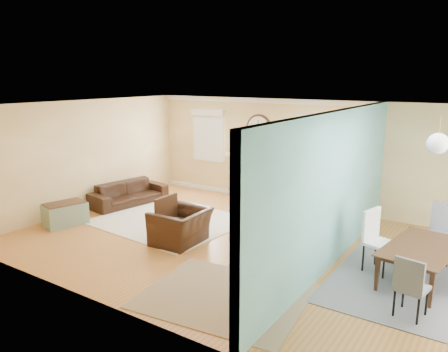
{
  "coord_description": "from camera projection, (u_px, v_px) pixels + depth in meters",
  "views": [
    {
      "loc": [
        3.83,
        -6.73,
        3.12
      ],
      "look_at": [
        -0.8,
        0.3,
        1.2
      ],
      "focal_mm": 35.0,
      "sensor_mm": 36.0,
      "label": 1
    }
  ],
  "objects": [
    {
      "name": "floor",
      "position": [
        251.0,
        246.0,
        8.22
      ],
      "size": [
        9.0,
        9.0,
        0.0
      ],
      "primitive_type": "plane",
      "color": "#AC6627",
      "rests_on": "ground"
    },
    {
      "name": "wall_back",
      "position": [
        314.0,
        155.0,
        10.38
      ],
      "size": [
        9.0,
        0.02,
        2.6
      ],
      "primitive_type": "cube",
      "color": "tan",
      "rests_on": "ground"
    },
    {
      "name": "wall_front",
      "position": [
        133.0,
        225.0,
        5.49
      ],
      "size": [
        9.0,
        0.02,
        2.6
      ],
      "primitive_type": "cube",
      "color": "tan",
      "rests_on": "ground"
    },
    {
      "name": "wall_left",
      "position": [
        87.0,
        155.0,
        10.35
      ],
      "size": [
        0.02,
        6.0,
        2.6
      ],
      "primitive_type": "cube",
      "color": "tan",
      "rests_on": "ground"
    },
    {
      "name": "ceiling",
      "position": [
        253.0,
        107.0,
        7.65
      ],
      "size": [
        9.0,
        6.0,
        0.02
      ],
      "primitive_type": "cube",
      "color": "white",
      "rests_on": "wall_back"
    },
    {
      "name": "partition",
      "position": [
        338.0,
        184.0,
        7.34
      ],
      "size": [
        0.17,
        6.0,
        2.6
      ],
      "color": "tan",
      "rests_on": "ground"
    },
    {
      "name": "fireplace",
      "position": [
        256.0,
        177.0,
        11.24
      ],
      "size": [
        1.7,
        0.3,
        1.17
      ],
      "color": "white",
      "rests_on": "ground"
    },
    {
      "name": "wall_clock",
      "position": [
        259.0,
        128.0,
        11.03
      ],
      "size": [
        0.7,
        0.07,
        0.7
      ],
      "color": "#432C1B",
      "rests_on": "wall_back"
    },
    {
      "name": "window_left",
      "position": [
        209.0,
        132.0,
        11.89
      ],
      "size": [
        1.05,
        0.13,
        1.42
      ],
      "color": "white",
      "rests_on": "wall_back"
    },
    {
      "name": "window_right",
      "position": [
        316.0,
        140.0,
        10.23
      ],
      "size": [
        1.05,
        0.13,
        1.42
      ],
      "color": "white",
      "rests_on": "wall_back"
    },
    {
      "name": "pendant",
      "position": [
        438.0,
        144.0,
        6.13
      ],
      "size": [
        0.3,
        0.3,
        0.55
      ],
      "color": "gold",
      "rests_on": "ceiling"
    },
    {
      "name": "rug_cream",
      "position": [
        169.0,
        221.0,
        9.65
      ],
      "size": [
        3.15,
        2.78,
        0.02
      ],
      "primitive_type": "cube",
      "rotation": [
        0.0,
        0.0,
        -0.08
      ],
      "color": "beige",
      "rests_on": "floor"
    },
    {
      "name": "rug_jute",
      "position": [
        224.0,
        296.0,
        6.33
      ],
      "size": [
        2.49,
        2.12,
        0.01
      ],
      "primitive_type": "cube",
      "rotation": [
        0.0,
        0.0,
        0.12
      ],
      "color": "#947B5F",
      "rests_on": "floor"
    },
    {
      "name": "rug_grey",
      "position": [
        421.0,
        282.0,
        6.78
      ],
      "size": [
        2.51,
        3.14,
        0.01
      ],
      "primitive_type": "cube",
      "color": "slate",
      "rests_on": "floor"
    },
    {
      "name": "sofa",
      "position": [
        129.0,
        193.0,
        10.88
      ],
      "size": [
        1.08,
        2.04,
        0.57
      ],
      "primitive_type": "imported",
      "rotation": [
        0.0,
        0.0,
        1.4
      ],
      "color": "black",
      "rests_on": "floor"
    },
    {
      "name": "eames_chair",
      "position": [
        181.0,
        227.0,
        8.3
      ],
      "size": [
        0.92,
        1.05,
        0.66
      ],
      "primitive_type": "imported",
      "rotation": [
        0.0,
        0.0,
        -1.54
      ],
      "color": "black",
      "rests_on": "floor"
    },
    {
      "name": "green_chair",
      "position": [
        302.0,
        200.0,
        10.01
      ],
      "size": [
        0.82,
        0.84,
        0.72
      ],
      "primitive_type": "imported",
      "rotation": [
        0.0,
        0.0,
        3.06
      ],
      "color": "#17664E",
      "rests_on": "floor"
    },
    {
      "name": "trunk",
      "position": [
        65.0,
        214.0,
        9.36
      ],
      "size": [
        0.72,
        0.96,
        0.5
      ],
      "color": "gray",
      "rests_on": "floor"
    },
    {
      "name": "credenza",
      "position": [
        341.0,
        216.0,
        8.7
      ],
      "size": [
        0.56,
        1.64,
        0.8
      ],
      "color": "#935F35",
      "rests_on": "floor"
    },
    {
      "name": "tv",
      "position": [
        342.0,
        182.0,
        8.55
      ],
      "size": [
        0.23,
        1.06,
        0.61
      ],
      "primitive_type": "imported",
      "rotation": [
        0.0,
        0.0,
        1.66
      ],
      "color": "black",
      "rests_on": "credenza"
    },
    {
      "name": "garden_stool",
      "position": [
        320.0,
        245.0,
        7.7
      ],
      "size": [
        0.31,
        0.31,
        0.45
      ],
      "primitive_type": "cylinder",
      "color": "white",
      "rests_on": "floor"
    },
    {
      "name": "potted_plant",
      "position": [
        321.0,
        222.0,
        7.6
      ],
      "size": [
        0.43,
        0.44,
        0.37
      ],
      "primitive_type": "imported",
      "rotation": [
        0.0,
        0.0,
        2.21
      ],
      "color": "#337F33",
      "rests_on": "garden_stool"
    },
    {
      "name": "dining_table",
      "position": [
        423.0,
        265.0,
        6.72
      ],
      "size": [
        1.14,
        1.77,
        0.58
      ],
      "primitive_type": "imported",
      "rotation": [
        0.0,
        0.0,
        1.43
      ],
      "color": "#432C1B",
      "rests_on": "floor"
    },
    {
      "name": "dining_chair_n",
      "position": [
        441.0,
        229.0,
        7.43
      ],
      "size": [
        0.49,
        0.49,
        1.0
      ],
      "color": "slate",
      "rests_on": "floor"
    },
    {
      "name": "dining_chair_s",
      "position": [
        412.0,
        281.0,
        5.71
      ],
      "size": [
        0.44,
        0.44,
        0.86
      ],
      "color": "slate",
      "rests_on": "floor"
    },
    {
      "name": "dining_chair_w",
      "position": [
        381.0,
        237.0,
        7.0
      ],
      "size": [
        0.57,
        0.57,
        1.03
      ],
      "color": "white",
      "rests_on": "floor"
    }
  ]
}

